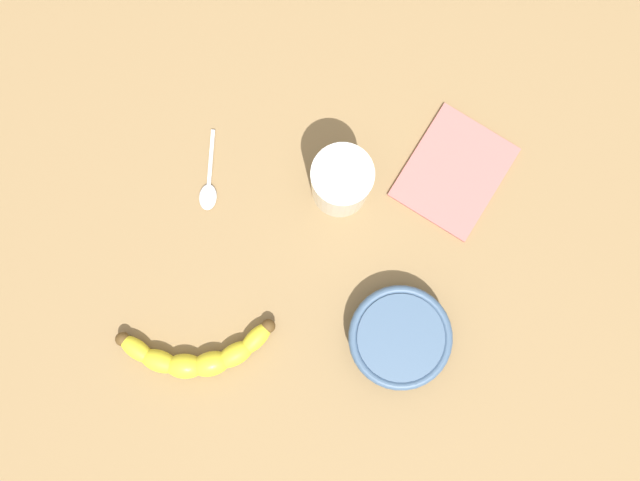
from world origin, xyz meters
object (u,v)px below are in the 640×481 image
ceramic_bowl (399,337)px  smoothie_glass (341,183)px  teaspoon (208,192)px  banana (197,356)px

ceramic_bowl → smoothie_glass: bearing=-153.1°
teaspoon → smoothie_glass: bearing=95.0°
ceramic_bowl → teaspoon: ceramic_bowl is taller
ceramic_bowl → banana: bearing=-78.6°
ceramic_bowl → teaspoon: bearing=-121.4°
banana → ceramic_bowl: size_ratio=1.56×
ceramic_bowl → teaspoon: size_ratio=1.20×
banana → teaspoon: 22.14cm
smoothie_glass → banana: bearing=-34.3°
smoothie_glass → ceramic_bowl: smoothie_glass is taller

